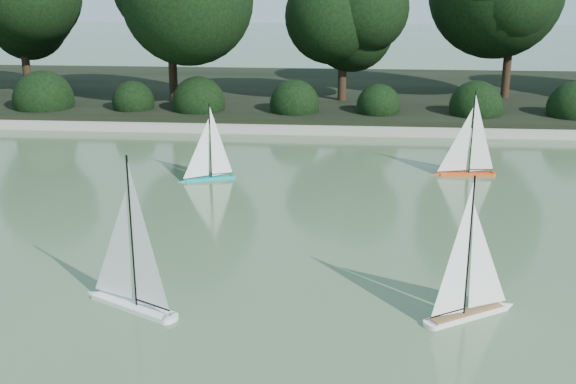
{
  "coord_description": "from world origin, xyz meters",
  "views": [
    {
      "loc": [
        1.15,
        -5.96,
        3.4
      ],
      "look_at": [
        0.43,
        2.61,
        0.7
      ],
      "focal_mm": 45.0,
      "sensor_mm": 36.0,
      "label": 1
    }
  ],
  "objects_px": {
    "sailboat_white_a": "(125,282)",
    "sailboat_white_b": "(475,293)",
    "sailboat_teal": "(205,168)",
    "sailboat_orange": "(462,161)"
  },
  "relations": [
    {
      "from": "sailboat_white_a",
      "to": "sailboat_white_b",
      "type": "xyz_separation_m",
      "value": [
        3.59,
        0.09,
        -0.03
      ]
    },
    {
      "from": "sailboat_white_b",
      "to": "sailboat_teal",
      "type": "bearing_deg",
      "value": 128.83
    },
    {
      "from": "sailboat_orange",
      "to": "sailboat_teal",
      "type": "xyz_separation_m",
      "value": [
        -4.29,
        -0.66,
        -0.03
      ]
    },
    {
      "from": "sailboat_white_a",
      "to": "sailboat_teal",
      "type": "xyz_separation_m",
      "value": [
        -0.08,
        4.65,
        -0.06
      ]
    },
    {
      "from": "sailboat_orange",
      "to": "sailboat_teal",
      "type": "distance_m",
      "value": 4.34
    },
    {
      "from": "sailboat_white_b",
      "to": "sailboat_white_a",
      "type": "bearing_deg",
      "value": -178.59
    },
    {
      "from": "sailboat_teal",
      "to": "sailboat_white_b",
      "type": "bearing_deg",
      "value": -51.17
    },
    {
      "from": "sailboat_white_a",
      "to": "sailboat_orange",
      "type": "distance_m",
      "value": 6.78
    },
    {
      "from": "sailboat_white_a",
      "to": "sailboat_white_b",
      "type": "bearing_deg",
      "value": 1.41
    },
    {
      "from": "sailboat_white_a",
      "to": "sailboat_orange",
      "type": "height_order",
      "value": "sailboat_white_a"
    }
  ]
}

